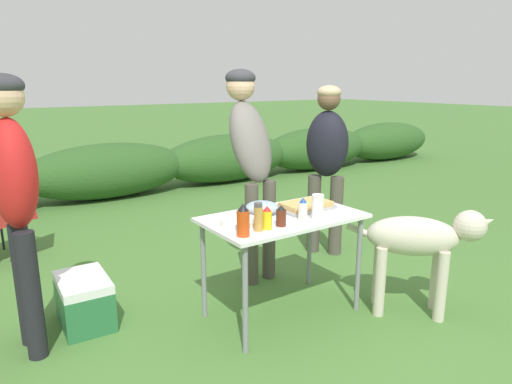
# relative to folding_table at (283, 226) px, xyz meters

# --- Properties ---
(ground_plane) EXTENTS (60.00, 60.00, 0.00)m
(ground_plane) POSITION_rel_folding_table_xyz_m (0.00, 0.00, -0.66)
(ground_plane) COLOR #477533
(shrub_hedge) EXTENTS (14.40, 0.90, 0.79)m
(shrub_hedge) POSITION_rel_folding_table_xyz_m (-0.00, 4.13, -0.27)
(shrub_hedge) COLOR #2D5623
(shrub_hedge) RESTS_ON ground
(folding_table) EXTENTS (1.10, 0.64, 0.74)m
(folding_table) POSITION_rel_folding_table_xyz_m (0.00, 0.00, 0.00)
(folding_table) COLOR white
(folding_table) RESTS_ON ground
(food_tray) EXTENTS (0.41, 0.24, 0.06)m
(food_tray) POSITION_rel_folding_table_xyz_m (0.24, 0.04, 0.10)
(food_tray) COLOR #9E9EA3
(food_tray) RESTS_ON folding_table
(plate_stack) EXTENTS (0.25, 0.25, 0.03)m
(plate_stack) POSITION_rel_folding_table_xyz_m (-0.35, 0.02, 0.09)
(plate_stack) COLOR white
(plate_stack) RESTS_ON folding_table
(mixing_bowl) EXTENTS (0.23, 0.23, 0.09)m
(mixing_bowl) POSITION_rel_folding_table_xyz_m (-0.09, 0.13, 0.12)
(mixing_bowl) COLOR #99B2CC
(mixing_bowl) RESTS_ON folding_table
(paper_cup_stack) EXTENTS (0.08, 0.08, 0.18)m
(paper_cup_stack) POSITION_rel_folding_table_xyz_m (0.14, -0.20, 0.16)
(paper_cup_stack) COLOR white
(paper_cup_stack) RESTS_ON folding_table
(bbq_sauce_bottle) EXTENTS (0.07, 0.07, 0.14)m
(bbq_sauce_bottle) POSITION_rel_folding_table_xyz_m (-0.15, -0.17, 0.14)
(bbq_sauce_bottle) COLOR #562314
(bbq_sauce_bottle) RESTS_ON folding_table
(mustard_bottle) EXTENTS (0.06, 0.06, 0.15)m
(mustard_bottle) POSITION_rel_folding_table_xyz_m (-0.26, -0.17, 0.15)
(mustard_bottle) COLOR yellow
(mustard_bottle) RESTS_ON folding_table
(hot_sauce_bottle) EXTENTS (0.08, 0.08, 0.20)m
(hot_sauce_bottle) POSITION_rel_folding_table_xyz_m (-0.46, -0.20, 0.17)
(hot_sauce_bottle) COLOR #CC4214
(hot_sauce_bottle) RESTS_ON folding_table
(spice_jar) EXTENTS (0.06, 0.06, 0.18)m
(spice_jar) POSITION_rel_folding_table_xyz_m (-0.32, -0.17, 0.16)
(spice_jar) COLOR #B2893D
(spice_jar) RESTS_ON folding_table
(mayo_bottle) EXTENTS (0.06, 0.06, 0.16)m
(mayo_bottle) POSITION_rel_folding_table_xyz_m (0.05, -0.15, 0.15)
(mayo_bottle) COLOR silver
(mayo_bottle) RESTS_ON folding_table
(standing_person_in_navy_coat) EXTENTS (0.39, 0.52, 1.75)m
(standing_person_in_navy_coat) POSITION_rel_folding_table_xyz_m (0.18, 0.68, 0.46)
(standing_person_in_navy_coat) COLOR #4C473D
(standing_person_in_navy_coat) RESTS_ON ground
(standing_person_in_olive_jacket) EXTENTS (0.28, 0.37, 1.70)m
(standing_person_in_olive_jacket) POSITION_rel_folding_table_xyz_m (-1.57, 0.51, 0.40)
(standing_person_in_olive_jacket) COLOR black
(standing_person_in_olive_jacket) RESTS_ON ground
(standing_person_with_beanie) EXTENTS (0.46, 0.49, 1.62)m
(standing_person_with_beanie) POSITION_rel_folding_table_xyz_m (1.09, 0.74, 0.32)
(standing_person_with_beanie) COLOR #4C473D
(standing_person_with_beanie) RESTS_ON ground
(dog) EXTENTS (0.76, 0.77, 0.79)m
(dog) POSITION_rel_folding_table_xyz_m (0.82, -0.54, -0.12)
(dog) COLOR beige
(dog) RESTS_ON ground
(cooler_box) EXTENTS (0.34, 0.49, 0.34)m
(cooler_box) POSITION_rel_folding_table_xyz_m (-1.22, 0.66, -0.49)
(cooler_box) COLOR #286B3D
(cooler_box) RESTS_ON ground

